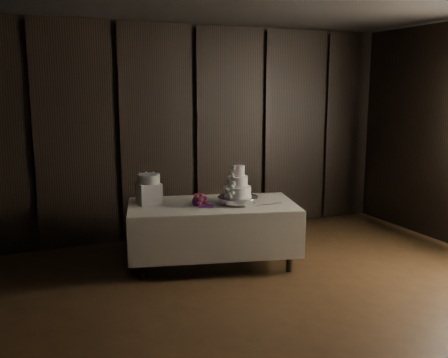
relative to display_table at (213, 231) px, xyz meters
The scene contains 8 objects.
room 2.42m from the display_table, 81.73° to the right, with size 6.08×7.08×3.08m.
display_table is the anchor object (origin of this frame).
cake_stand 0.49m from the display_table, 25.13° to the right, with size 0.48×0.48×0.09m, color silver.
wedding_cake 0.65m from the display_table, 30.24° to the right, with size 0.36×0.31×0.37m.
bouquet 0.44m from the display_table, behind, with size 0.28×0.38×0.18m, color #C85178, non-canonical shape.
box_pedestal 0.89m from the display_table, 157.29° to the left, with size 0.26×0.26×0.25m, color white.
small_cake 1.00m from the display_table, 157.29° to the left, with size 0.27×0.27×0.11m, color white.
cake_knife 0.70m from the display_table, 30.88° to the right, with size 0.37×0.02×0.01m, color silver.
Camera 1 is at (-2.44, -3.26, 2.13)m, focal length 40.00 mm.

